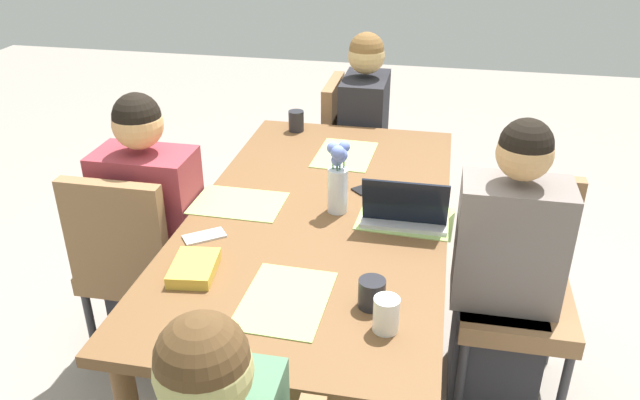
{
  "coord_description": "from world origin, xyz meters",
  "views": [
    {
      "loc": [
        2.14,
        0.43,
        1.93
      ],
      "look_at": [
        0.0,
        0.0,
        0.81
      ],
      "focal_mm": 35.44,
      "sensor_mm": 36.0,
      "label": 1
    }
  ],
  "objects": [
    {
      "name": "ground_plane",
      "position": [
        0.0,
        0.0,
        0.0
      ],
      "size": [
        10.0,
        10.0,
        0.0
      ],
      "primitive_type": "plane",
      "color": "gray"
    },
    {
      "name": "dining_table",
      "position": [
        0.0,
        0.0,
        0.68
      ],
      "size": [
        1.91,
        0.99,
        0.76
      ],
      "color": "brown",
      "rests_on": "ground_plane"
    },
    {
      "name": "chair_head_left_left_near",
      "position": [
        -1.27,
        -0.06,
        0.5
      ],
      "size": [
        0.44,
        0.44,
        0.9
      ],
      "color": "olive",
      "rests_on": "ground_plane"
    },
    {
      "name": "person_head_left_left_near",
      "position": [
        -1.21,
        0.01,
        0.53
      ],
      "size": [
        0.4,
        0.36,
        1.19
      ],
      "color": "#2D2D33",
      "rests_on": "ground_plane"
    },
    {
      "name": "chair_near_left_mid",
      "position": [
        0.08,
        -0.78,
        0.5
      ],
      "size": [
        0.44,
        0.44,
        0.9
      ],
      "color": "olive",
      "rests_on": "ground_plane"
    },
    {
      "name": "person_near_left_mid",
      "position": [
        0.01,
        -0.72,
        0.53
      ],
      "size": [
        0.36,
        0.4,
        1.19
      ],
      "color": "#2D2D33",
      "rests_on": "ground_plane"
    },
    {
      "name": "chair_far_left_far",
      "position": [
        -0.07,
        0.79,
        0.5
      ],
      "size": [
        0.44,
        0.44,
        0.9
      ],
      "color": "olive",
      "rests_on": "ground_plane"
    },
    {
      "name": "person_far_left_far",
      "position": [
        0.01,
        0.73,
        0.53
      ],
      "size": [
        0.36,
        0.4,
        1.19
      ],
      "color": "#2D2D33",
      "rests_on": "ground_plane"
    },
    {
      "name": "flower_vase",
      "position": [
        -0.02,
        0.07,
        0.91
      ],
      "size": [
        0.09,
        0.08,
        0.29
      ],
      "color": "silver",
      "rests_on": "dining_table"
    },
    {
      "name": "placemat_head_left_left_near",
      "position": [
        -0.57,
        0.01,
        0.76
      ],
      "size": [
        0.37,
        0.28,
        0.0
      ],
      "primitive_type": "cube",
      "rotation": [
        0.0,
        0.0,
        -0.05
      ],
      "color": "#9EBC66",
      "rests_on": "dining_table"
    },
    {
      "name": "placemat_near_left_mid",
      "position": [
        0.0,
        -0.33,
        0.76
      ],
      "size": [
        0.27,
        0.36,
        0.0
      ],
      "primitive_type": "cube",
      "rotation": [
        0.0,
        0.0,
        1.55
      ],
      "color": "#9EBC66",
      "rests_on": "dining_table"
    },
    {
      "name": "placemat_far_left_far",
      "position": [
        0.0,
        0.33,
        0.76
      ],
      "size": [
        0.28,
        0.37,
        0.0
      ],
      "primitive_type": "cube",
      "rotation": [
        0.0,
        0.0,
        -1.63
      ],
      "color": "#9EBC66",
      "rests_on": "dining_table"
    },
    {
      "name": "placemat_head_right_right_near",
      "position": [
        0.59,
        0.01,
        0.76
      ],
      "size": [
        0.37,
        0.27,
        0.0
      ],
      "primitive_type": "cube",
      "rotation": [
        0.0,
        0.0,
        3.11
      ],
      "color": "#9EBC66",
      "rests_on": "dining_table"
    },
    {
      "name": "laptop_far_left_far",
      "position": [
        0.03,
        0.33,
        0.8
      ],
      "size": [
        0.22,
        0.32,
        0.21
      ],
      "color": "silver",
      "rests_on": "dining_table"
    },
    {
      "name": "coffee_mug_near_left",
      "position": [
        0.67,
        0.33,
        0.81
      ],
      "size": [
        0.08,
        0.08,
        0.11
      ],
      "primitive_type": "cylinder",
      "color": "white",
      "rests_on": "dining_table"
    },
    {
      "name": "coffee_mug_near_right",
      "position": [
        -0.84,
        -0.29,
        0.81
      ],
      "size": [
        0.08,
        0.08,
        0.11
      ],
      "primitive_type": "cylinder",
      "color": "#232328",
      "rests_on": "dining_table"
    },
    {
      "name": "coffee_mug_centre_left",
      "position": [
        0.57,
        0.27,
        0.8
      ],
      "size": [
        0.08,
        0.08,
        0.09
      ],
      "primitive_type": "cylinder",
      "color": "#232328",
      "rests_on": "dining_table"
    },
    {
      "name": "book_red_cover",
      "position": [
        0.51,
        -0.32,
        0.78
      ],
      "size": [
        0.22,
        0.16,
        0.04
      ],
      "primitive_type": "cube",
      "rotation": [
        0.0,
        0.0,
        0.13
      ],
      "color": "gold",
      "rests_on": "dining_table"
    },
    {
      "name": "phone_black",
      "position": [
        -0.24,
        0.17,
        0.76
      ],
      "size": [
        0.16,
        0.16,
        0.01
      ],
      "primitive_type": "cube",
      "rotation": [
        0.0,
        0.0,
        2.36
      ],
      "color": "black",
      "rests_on": "dining_table"
    },
    {
      "name": "phone_silver",
      "position": [
        0.28,
        -0.37,
        0.76
      ],
      "size": [
        0.15,
        0.16,
        0.01
      ],
      "primitive_type": "cube",
      "rotation": [
        0.0,
        0.0,
        2.22
      ],
      "color": "silver",
      "rests_on": "dining_table"
    }
  ]
}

